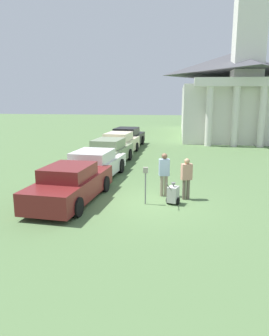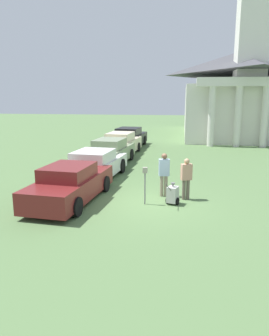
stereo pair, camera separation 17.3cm
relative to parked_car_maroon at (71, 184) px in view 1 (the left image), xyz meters
The scene contains 11 objects.
ground_plane 3.12m from the parked_car_maroon, ahead, with size 120.00×120.00×0.00m, color #517042.
parked_car_maroon is the anchor object (origin of this frame).
parked_car_white 3.58m from the parked_car_maroon, 90.01° to the left, with size 2.42×5.31×1.45m.
parked_car_sage 7.19m from the parked_car_maroon, 90.00° to the left, with size 2.28×5.19×1.56m.
parked_car_cream 10.54m from the parked_car_maroon, 90.00° to the left, with size 2.29×5.42×1.58m.
parked_car_black 14.13m from the parked_car_maroon, 90.00° to the left, with size 2.39×5.38×1.57m.
parking_meter 2.93m from the parked_car_maroon, ahead, with size 0.18×0.09×1.45m.
person_worker 3.78m from the parked_car_maroon, 18.54° to the left, with size 0.46×0.30×1.80m.
person_supervisor 4.56m from the parked_car_maroon, 11.35° to the left, with size 0.47×0.35×1.67m.
equipment_cart 3.98m from the parked_car_maroon, ahead, with size 0.53×1.00×1.00m.
church 26.28m from the parked_car_maroon, 68.14° to the left, with size 10.58×17.98×24.50m.
Camera 1 is at (1.06, -12.11, 4.06)m, focal length 35.00 mm.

